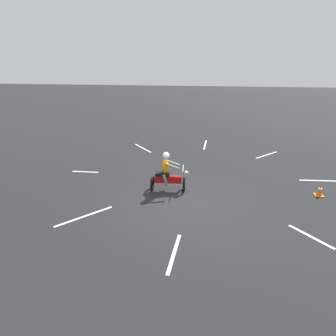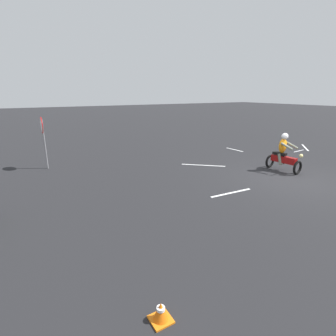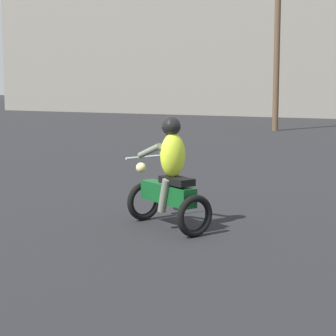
# 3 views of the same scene
# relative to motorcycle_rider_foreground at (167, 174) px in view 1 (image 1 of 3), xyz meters

# --- Properties ---
(ground_plane) EXTENTS (120.00, 120.00, 0.00)m
(ground_plane) POSITION_rel_motorcycle_rider_foreground_xyz_m (-0.88, 0.75, -0.73)
(ground_plane) COLOR black
(motorcycle_rider_foreground) EXTENTS (1.54, 0.76, 1.66)m
(motorcycle_rider_foreground) POSITION_rel_motorcycle_rider_foreground_xyz_m (0.00, 0.00, 0.00)
(motorcycle_rider_foreground) COLOR black
(motorcycle_rider_foreground) RESTS_ON ground
(traffic_cone_near_left) EXTENTS (0.32, 0.32, 0.44)m
(traffic_cone_near_left) POSITION_rel_motorcycle_rider_foreground_xyz_m (-6.01, -0.52, -0.51)
(traffic_cone_near_left) COLOR orange
(traffic_cone_near_left) RESTS_ON ground
(lane_stripe_e) EXTENTS (1.30, 0.16, 0.01)m
(lane_stripe_e) POSITION_rel_motorcycle_rider_foreground_xyz_m (4.25, -1.37, -0.72)
(lane_stripe_e) COLOR silver
(lane_stripe_e) RESTS_ON ground
(lane_stripe_ne) EXTENTS (1.44, 1.59, 0.01)m
(lane_stripe_ne) POSITION_rel_motorcycle_rider_foreground_xyz_m (2.47, 2.42, -0.72)
(lane_stripe_ne) COLOR silver
(lane_stripe_ne) RESTS_ON ground
(lane_stripe_n) EXTENTS (0.20, 1.70, 0.01)m
(lane_stripe_n) POSITION_rel_motorcycle_rider_foreground_xyz_m (-0.82, 3.79, -0.72)
(lane_stripe_n) COLOR silver
(lane_stripe_n) RESTS_ON ground
(lane_stripe_nw) EXTENTS (1.04, 1.12, 0.01)m
(lane_stripe_nw) POSITION_rel_motorcycle_rider_foreground_xyz_m (-4.79, 2.38, -0.72)
(lane_stripe_nw) COLOR silver
(lane_stripe_nw) RESTS_ON ground
(lane_stripe_w) EXTENTS (1.64, 0.24, 0.01)m
(lane_stripe_w) POSITION_rel_motorcycle_rider_foreground_xyz_m (-6.52, -2.07, -0.72)
(lane_stripe_w) COLOR silver
(lane_stripe_w) RESTS_ON ground
(lane_stripe_sw) EXTENTS (1.46, 1.48, 0.01)m
(lane_stripe_sw) POSITION_rel_motorcycle_rider_foreground_xyz_m (-4.92, -5.46, -0.72)
(lane_stripe_sw) COLOR silver
(lane_stripe_sw) RESTS_ON ground
(lane_stripe_s) EXTENTS (0.18, 2.13, 0.01)m
(lane_stripe_s) POSITION_rel_motorcycle_rider_foreground_xyz_m (-1.35, -7.00, -0.72)
(lane_stripe_s) COLOR silver
(lane_stripe_s) RESTS_ON ground
(lane_stripe_se) EXTENTS (1.47, 1.61, 0.01)m
(lane_stripe_se) POSITION_rel_motorcycle_rider_foreground_xyz_m (2.48, -5.61, -0.72)
(lane_stripe_se) COLOR silver
(lane_stripe_se) RESTS_ON ground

